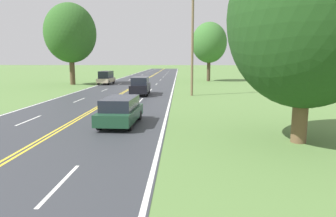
{
  "coord_description": "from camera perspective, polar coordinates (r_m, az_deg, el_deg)",
  "views": [
    {
      "loc": [
        6.21,
        -0.6,
        3.58
      ],
      "look_at": [
        5.61,
        14.47,
        1.11
      ],
      "focal_mm": 32.0,
      "sensor_mm": 36.0,
      "label": 1
    }
  ],
  "objects": [
    {
      "name": "car_black_suv_approaching",
      "position": [
        30.76,
        -5.28,
        4.4
      ],
      "size": [
        1.9,
        4.73,
        1.84
      ],
      "rotation": [
        0.0,
        0.0,
        -1.54
      ],
      "color": "black",
      "rests_on": "ground"
    },
    {
      "name": "tree_left_verge",
      "position": [
        14.04,
        24.96,
        15.35
      ],
      "size": [
        6.51,
        6.51,
        9.02
      ],
      "color": "brown",
      "rests_on": "ground"
    },
    {
      "name": "utility_pole_midground",
      "position": [
        30.13,
        4.67,
        12.24
      ],
      "size": [
        1.8,
        0.24,
        9.97
      ],
      "color": "brown",
      "rests_on": "ground"
    },
    {
      "name": "tree_mid_treeline",
      "position": [
        45.75,
        -18.1,
        13.47
      ],
      "size": [
        7.22,
        7.22,
        11.45
      ],
      "color": "brown",
      "rests_on": "ground"
    },
    {
      "name": "car_dark_green_van_nearest",
      "position": [
        16.76,
        -9.05,
        -0.35
      ],
      "size": [
        1.99,
        4.39,
        1.53
      ],
      "rotation": [
        0.0,
        0.0,
        -1.61
      ],
      "color": "black",
      "rests_on": "ground"
    },
    {
      "name": "car_champagne_van_mid_near",
      "position": [
        44.98,
        -11.72,
        5.81
      ],
      "size": [
        1.9,
        4.22,
        1.93
      ],
      "rotation": [
        0.0,
        0.0,
        1.52
      ],
      "color": "black",
      "rests_on": "ground"
    },
    {
      "name": "tree_behind_sign",
      "position": [
        51.12,
        7.86,
        12.31
      ],
      "size": [
        5.79,
        5.79,
        9.7
      ],
      "color": "#473828",
      "rests_on": "ground"
    }
  ]
}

